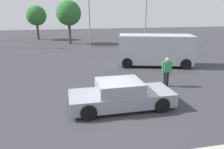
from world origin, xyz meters
name	(u,v)px	position (x,y,z in m)	size (l,w,h in m)	color
ground_plane	(113,110)	(0.00, 0.00, 0.00)	(80.00, 80.00, 0.00)	#38383D
sedan_foreground	(121,95)	(0.35, 0.15, 0.56)	(4.45, 1.90, 1.22)	gray
dog	(106,82)	(0.21, 2.86, 0.26)	(0.55, 0.46, 0.43)	olive
van_white	(155,49)	(4.61, 6.77, 1.24)	(5.68, 3.45, 2.30)	#B2B7C1
pedestrian	(167,69)	(3.45, 2.29, 0.96)	(0.57, 0.24, 1.62)	black
light_post_mid	(146,9)	(7.49, 16.87, 4.07)	(0.44, 0.44, 5.94)	gray
light_post_far	(89,10)	(0.68, 15.79, 4.03)	(0.44, 0.44, 5.86)	gray
tree_back_left	(69,13)	(-1.45, 19.11, 3.64)	(2.98, 2.98, 5.16)	brown
tree_back_center	(36,16)	(-5.78, 23.91, 3.24)	(2.71, 2.71, 4.62)	brown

